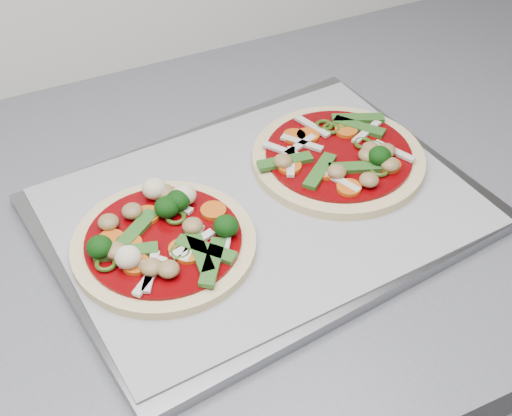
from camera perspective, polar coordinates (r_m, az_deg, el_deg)
name	(u,v)px	position (r m, az deg, el deg)	size (l,w,h in m)	color
baking_tray	(263,211)	(0.72, 0.53, -0.27)	(0.42, 0.31, 0.01)	gray
parchment	(263,206)	(0.71, 0.54, 0.19)	(0.40, 0.29, 0.00)	#A5A5AA
pizza_left	(163,238)	(0.67, -7.46, -2.43)	(0.18, 0.18, 0.03)	beige
pizza_right	(340,157)	(0.76, 6.74, 4.08)	(0.20, 0.20, 0.03)	beige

